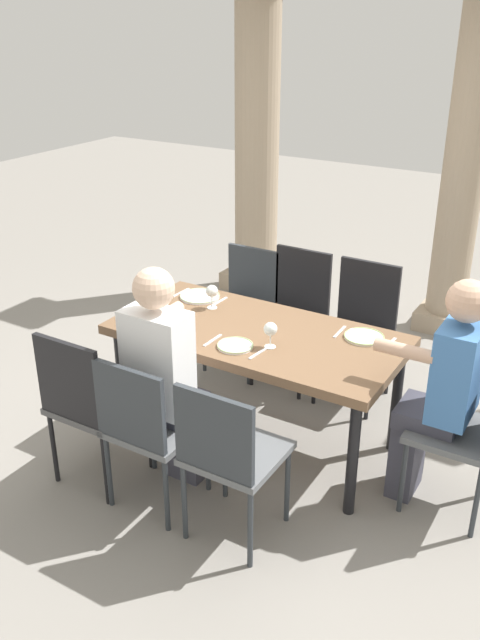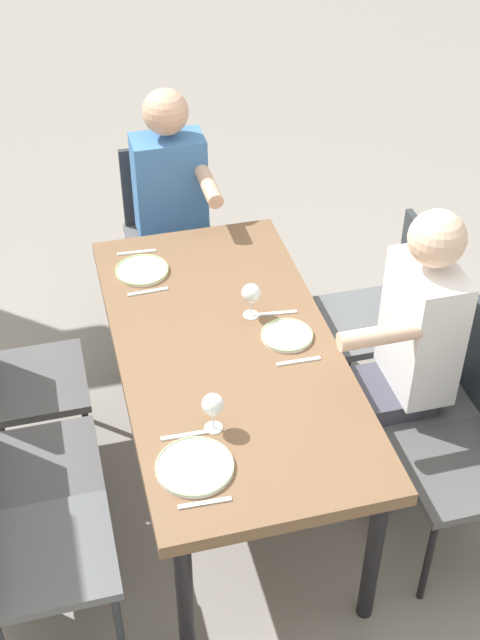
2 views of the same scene
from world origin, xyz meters
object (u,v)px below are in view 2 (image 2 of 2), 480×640
at_px(chair_west_north, 23,550).
at_px(chair_mid_south, 439,382).
at_px(chair_east_south, 392,308).
at_px(chair_mid_north, 14,459).
at_px(plate_0, 195,466).
at_px(chair_head_east, 168,224).
at_px(diner_man_white, 174,212).
at_px(chair_east_north, 8,371).
at_px(wine_glass_1, 251,294).
at_px(wine_glass_0, 213,405).
at_px(diner_woman_green, 403,353).
at_px(plate_2, 142,270).
at_px(dining_table, 227,361).
at_px(plate_1, 287,335).

height_order(chair_west_north, chair_mid_south, chair_mid_south).
bearing_deg(chair_east_south, chair_mid_north, 106.31).
bearing_deg(plate_0, chair_head_east, -7.65).
bearing_deg(diner_man_white, chair_east_north, 132.37).
bearing_deg(wine_glass_1, chair_head_east, 7.22).
height_order(chair_mid_north, wine_glass_0, chair_mid_north).
distance_m(chair_west_north, plate_0, 0.63).
xyz_separation_m(diner_woman_green, plate_2, (0.74, 0.89, 0.04)).
height_order(dining_table, plate_0, plate_0).
bearing_deg(chair_mid_south, chair_head_east, 30.20).
xyz_separation_m(chair_mid_south, plate_1, (0.17, 0.60, 0.23)).
distance_m(chair_east_south, plate_2, 1.12).
height_order(chair_head_east, plate_1, chair_head_east).
relative_size(chair_west_north, chair_mid_north, 0.94).
bearing_deg(plate_2, chair_mid_north, 140.62).
relative_size(chair_east_north, plate_1, 4.62).
xyz_separation_m(dining_table, chair_mid_south, (-0.17, -0.84, -0.15)).
relative_size(chair_east_north, chair_head_east, 1.03).
xyz_separation_m(chair_mid_south, plate_0, (-0.40, 1.08, 0.23)).
bearing_deg(chair_mid_north, plate_2, -39.38).
bearing_deg(diner_man_white, chair_mid_north, 146.18).
distance_m(chair_mid_south, plate_1, 0.66).
bearing_deg(plate_1, chair_west_north, 117.99).
bearing_deg(plate_1, dining_table, 90.01).
xyz_separation_m(dining_table, wine_glass_1, (0.17, -0.14, 0.18)).
bearing_deg(wine_glass_0, chair_mid_north, 71.17).
height_order(chair_west_north, chair_head_east, chair_head_east).
bearing_deg(chair_west_north, diner_man_white, -26.70).
relative_size(plate_0, wine_glass_0, 1.70).
xyz_separation_m(chair_east_south, plate_0, (-0.89, 1.08, 0.22)).
bearing_deg(chair_east_north, plate_0, -146.18).
height_order(chair_east_south, plate_1, chair_east_south).
bearing_deg(wine_glass_0, chair_mid_south, -76.43).
bearing_deg(plate_1, chair_mid_north, 98.84).
distance_m(plate_0, wine_glass_0, 0.21).
distance_m(chair_east_north, wine_glass_0, 1.06).
distance_m(chair_west_north, plate_2, 1.31).
xyz_separation_m(chair_mid_north, wine_glass_1, (0.33, -0.98, 0.32)).
bearing_deg(diner_woman_green, chair_mid_south, -89.09).
xyz_separation_m(chair_west_north, diner_man_white, (1.66, -0.84, 0.18)).
bearing_deg(chair_mid_south, plate_2, 55.32).
relative_size(chair_mid_north, chair_east_south, 1.04).
relative_size(plate_1, wine_glass_1, 1.36).
bearing_deg(diner_man_white, chair_head_east, 0.96).
distance_m(chair_mid_north, plate_1, 1.12).
xyz_separation_m(diner_man_white, plate_1, (-1.09, -0.24, 0.06)).
height_order(chair_mid_north, diner_woman_green, diner_woman_green).
relative_size(chair_east_south, diner_woman_green, 0.68).
distance_m(diner_woman_green, plate_0, 0.99).
bearing_deg(chair_head_east, wine_glass_0, 175.00).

